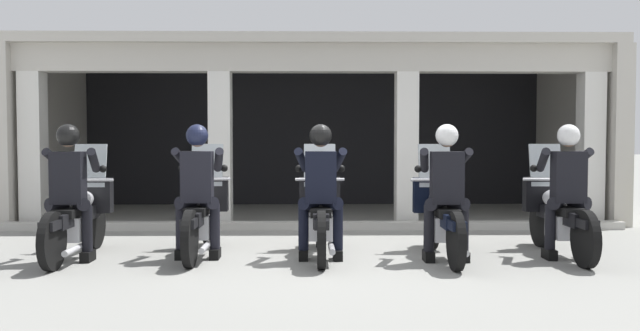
# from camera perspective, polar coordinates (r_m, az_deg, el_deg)

# --- Properties ---
(ground_plane) EXTENTS (80.00, 80.00, 0.00)m
(ground_plane) POSITION_cam_1_polar(r_m,az_deg,el_deg) (11.13, -0.23, -4.90)
(ground_plane) COLOR gray
(station_building) EXTENTS (10.10, 3.97, 3.07)m
(station_building) POSITION_cam_1_polar(r_m,az_deg,el_deg) (12.63, -0.61, 4.85)
(station_building) COLOR black
(station_building) RESTS_ON ground
(kerb_strip) EXTENTS (9.60, 0.24, 0.12)m
(kerb_strip) POSITION_cam_1_polar(r_m,az_deg,el_deg) (10.24, -0.54, -5.22)
(kerb_strip) COLOR #B7B5AD
(kerb_strip) RESTS_ON ground
(motorcycle_far_left) EXTENTS (0.62, 2.04, 1.35)m
(motorcycle_far_left) POSITION_cam_1_polar(r_m,az_deg,el_deg) (8.41, -20.12, -4.06)
(motorcycle_far_left) COLOR black
(motorcycle_far_left) RESTS_ON ground
(police_officer_far_left) EXTENTS (0.63, 0.61, 1.58)m
(police_officer_far_left) POSITION_cam_1_polar(r_m,az_deg,el_deg) (8.10, -20.84, -1.21)
(police_officer_far_left) COLOR black
(police_officer_far_left) RESTS_ON ground
(motorcycle_left) EXTENTS (0.62, 2.04, 1.35)m
(motorcycle_left) POSITION_cam_1_polar(r_m,az_deg,el_deg) (8.20, -10.16, -4.11)
(motorcycle_left) COLOR black
(motorcycle_left) RESTS_ON ground
(police_officer_left) EXTENTS (0.63, 0.61, 1.58)m
(police_officer_left) POSITION_cam_1_polar(r_m,az_deg,el_deg) (7.88, -10.53, -1.19)
(police_officer_left) COLOR black
(police_officer_left) RESTS_ON ground
(motorcycle_center) EXTENTS (0.62, 2.04, 1.35)m
(motorcycle_center) POSITION_cam_1_polar(r_m,az_deg,el_deg) (8.00, 0.03, -4.24)
(motorcycle_center) COLOR black
(motorcycle_center) RESTS_ON ground
(police_officer_center) EXTENTS (0.63, 0.61, 1.58)m
(police_officer_center) POSITION_cam_1_polar(r_m,az_deg,el_deg) (7.68, 0.05, -1.24)
(police_officer_center) COLOR black
(police_officer_center) RESTS_ON ground
(motorcycle_right) EXTENTS (0.62, 2.04, 1.35)m
(motorcycle_right) POSITION_cam_1_polar(r_m,az_deg,el_deg) (8.04, 10.43, -4.25)
(motorcycle_right) COLOR black
(motorcycle_right) RESTS_ON ground
(police_officer_right) EXTENTS (0.63, 0.61, 1.58)m
(police_officer_right) POSITION_cam_1_polar(r_m,az_deg,el_deg) (7.72, 10.85, -1.27)
(police_officer_right) COLOR black
(police_officer_right) RESTS_ON ground
(motorcycle_far_right) EXTENTS (0.62, 2.04, 1.35)m
(motorcycle_far_right) POSITION_cam_1_polar(r_m,az_deg,el_deg) (8.55, 19.85, -3.95)
(motorcycle_far_right) COLOR black
(motorcycle_far_right) RESTS_ON ground
(police_officer_far_right) EXTENTS (0.63, 0.61, 1.58)m
(police_officer_far_right) POSITION_cam_1_polar(r_m,az_deg,el_deg) (8.24, 20.58, -1.14)
(police_officer_far_right) COLOR black
(police_officer_far_right) RESTS_ON ground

